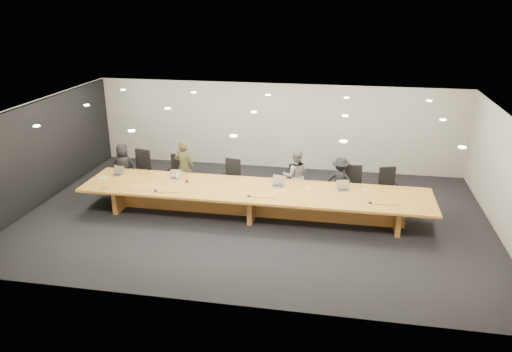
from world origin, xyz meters
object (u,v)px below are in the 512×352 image
Objects in this scene: person_a at (123,167)px; laptop_d at (278,182)px; person_c at (295,176)px; mic_center at (249,196)px; chair_far_left at (139,170)px; av_box at (106,188)px; laptop_e at (344,186)px; amber_mug at (187,181)px; paper_cup_near at (309,188)px; conference_table at (254,197)px; person_d at (340,181)px; chair_far_right at (389,188)px; person_b at (184,167)px; mic_right at (370,202)px; water_bottle at (178,179)px; mic_left at (156,190)px; chair_left at (175,173)px; laptop_b at (175,175)px; chair_mid_left at (230,178)px; chair_mid_right at (296,183)px; chair_right at (353,186)px; laptop_a at (116,171)px.

person_a is 4.79m from laptop_d.
person_c is 1.94m from mic_center.
chair_far_left reaches higher than mic_center.
mic_center reaches higher than av_box.
amber_mug is at bearing 168.32° from laptop_e.
laptop_e is 0.88m from paper_cup_near.
person_d is at bearing 29.84° from conference_table.
chair_far_right is 7.50m from av_box.
laptop_e is (6.39, -0.87, 0.18)m from person_a.
person_b reaches higher than mic_right.
water_bottle is 2.11m from mic_center.
water_bottle is 0.74m from mic_left.
person_d is (4.76, -0.10, 0.13)m from chair_left.
person_a reaches higher than laptop_b.
amber_mug is (-2.79, -1.04, 0.04)m from person_c.
av_box is (0.36, -1.82, 0.06)m from person_a.
laptop_b is 1.76× the size of av_box.
person_b is 4.38× the size of laptop_d.
chair_far_right is at bearing 12.15° from amber_mug.
chair_left is at bearing 103.65° from laptop_b.
paper_cup_near is (5.07, -1.00, 0.20)m from chair_far_left.
person_a is at bearing 179.40° from laptop_d.
person_b reaches higher than water_bottle.
conference_table is 30.05× the size of laptop_b.
chair_mid_left is 2.33m from mic_left.
mic_left is 2.40m from mic_center.
chair_mid_right is (4.64, 0.04, -0.09)m from chair_far_left.
person_a is 4.41m from mic_center.
chair_far_right is 8.94× the size of mic_left.
av_box is at bearing -170.25° from conference_table.
chair_mid_right is at bearing 112.65° from paper_cup_near.
chair_right is 6.51m from laptop_a.
amber_mug is at bearing 9.29° from person_c.
chair_far_left is 1.08× the size of chair_right.
water_bottle reaches higher than mic_right.
chair_mid_left is 1.41m from amber_mug.
person_c reaches higher than chair_left.
conference_table is 3.71m from chair_far_right.
person_b is at bearing 111.70° from amber_mug.
person_a is at bearing 151.54° from water_bottle.
chair_mid_right is 0.67× the size of person_c.
chair_mid_left is 0.99× the size of chair_right.
paper_cup_near is 0.80× the size of mic_right.
mic_left is at bearing -76.66° from chair_left.
chair_mid_left is 9.96× the size of mic_center.
laptop_a is (-1.32, -1.03, 0.34)m from chair_left.
chair_far_left is 3.98× the size of laptop_b.
av_box is (-1.69, -0.70, -0.11)m from water_bottle.
chair_mid_left is at bearing 11.76° from chair_far_left.
laptop_d is (-2.90, -1.00, 0.35)m from chair_far_right.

